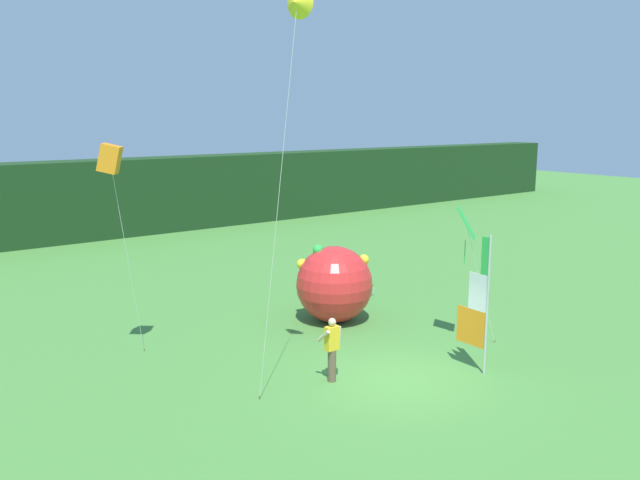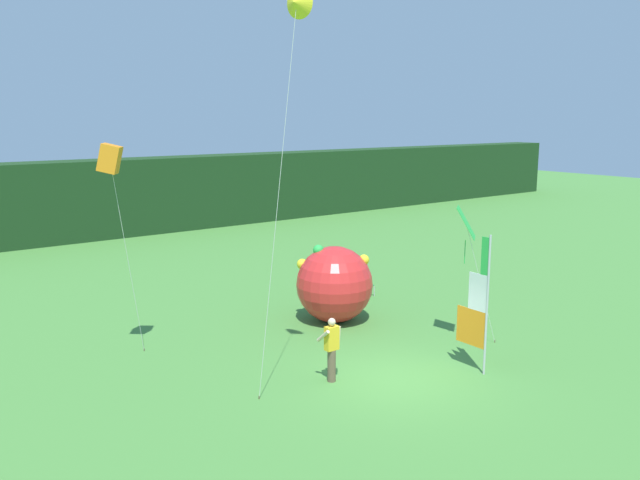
{
  "view_description": "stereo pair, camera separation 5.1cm",
  "coord_description": "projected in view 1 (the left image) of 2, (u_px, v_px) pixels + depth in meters",
  "views": [
    {
      "loc": [
        -11.34,
        -11.7,
        6.85
      ],
      "look_at": [
        0.35,
        3.83,
        3.11
      ],
      "focal_mm": 36.56,
      "sensor_mm": 36.0,
      "label": 1
    },
    {
      "loc": [
        -11.3,
        -11.73,
        6.85
      ],
      "look_at": [
        0.35,
        3.83,
        3.11
      ],
      "focal_mm": 36.56,
      "sensor_mm": 36.0,
      "label": 2
    }
  ],
  "objects": [
    {
      "name": "person_mid_field",
      "position": [
        332.0,
        348.0,
        16.86
      ],
      "size": [
        0.55,
        0.48,
        1.72
      ],
      "color": "brown",
      "rests_on": "ground"
    },
    {
      "name": "kite_green_diamond_2",
      "position": [
        467.0,
        226.0,
        19.02
      ],
      "size": [
        1.49,
        0.93,
        4.23
      ],
      "color": "brown",
      "rests_on": "ground"
    },
    {
      "name": "folding_chair",
      "position": [
        363.0,
        282.0,
        25.04
      ],
      "size": [
        0.51,
        0.51,
        0.89
      ],
      "color": "#BCBCC1",
      "rests_on": "ground"
    },
    {
      "name": "kite_orange_box_0",
      "position": [
        110.0,
        159.0,
        17.18
      ],
      "size": [
        1.28,
        0.95,
        6.13
      ],
      "color": "brown",
      "rests_on": "ground"
    },
    {
      "name": "inflatable_balloon",
      "position": [
        334.0,
        284.0,
        21.75
      ],
      "size": [
        2.57,
        2.57,
        2.63
      ],
      "color": "red",
      "rests_on": "ground"
    },
    {
      "name": "ground_plane",
      "position": [
        396.0,
        379.0,
        17.17
      ],
      "size": [
        120.0,
        120.0,
        0.0
      ],
      "primitive_type": "plane",
      "color": "#478438"
    },
    {
      "name": "person_near_banner",
      "position": [
        339.0,
        271.0,
        25.31
      ],
      "size": [
        0.55,
        0.48,
        1.66
      ],
      "color": "#2D334C",
      "rests_on": "ground"
    },
    {
      "name": "kite_yellow_delta_1",
      "position": [
        297.0,
        5.0,
        14.46
      ],
      "size": [
        1.2,
        0.77,
        9.66
      ],
      "color": "brown",
      "rests_on": "ground"
    },
    {
      "name": "banner_flag",
      "position": [
        478.0,
        306.0,
        17.39
      ],
      "size": [
        0.06,
        1.03,
        3.81
      ],
      "color": "#B7B7BC",
      "rests_on": "ground"
    },
    {
      "name": "distant_treeline",
      "position": [
        88.0,
        200.0,
        36.36
      ],
      "size": [
        80.0,
        2.4,
        4.38
      ],
      "primitive_type": "cube",
      "color": "#193819",
      "rests_on": "ground"
    }
  ]
}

